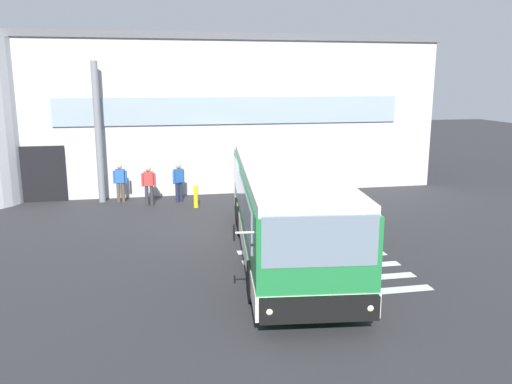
{
  "coord_description": "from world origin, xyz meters",
  "views": [
    {
      "loc": [
        -2.56,
        -17.28,
        5.17
      ],
      "look_at": [
        0.71,
        -0.73,
        1.5
      ],
      "focal_mm": 36.5,
      "sensor_mm": 36.0,
      "label": 1
    }
  ],
  "objects_px": {
    "bus_main_foreground": "(285,211)",
    "passenger_at_curb_edge": "(179,180)",
    "entry_support_column": "(98,133)",
    "passenger_near_column": "(120,181)",
    "safety_bollard_yellow": "(196,197)",
    "passenger_by_doorway": "(149,183)"
  },
  "relations": [
    {
      "from": "entry_support_column",
      "to": "passenger_at_curb_edge",
      "type": "distance_m",
      "value": 3.88
    },
    {
      "from": "bus_main_foreground",
      "to": "passenger_near_column",
      "type": "bearing_deg",
      "value": 123.29
    },
    {
      "from": "passenger_near_column",
      "to": "safety_bollard_yellow",
      "type": "relative_size",
      "value": 1.86
    },
    {
      "from": "passenger_by_doorway",
      "to": "safety_bollard_yellow",
      "type": "height_order",
      "value": "passenger_by_doorway"
    },
    {
      "from": "passenger_near_column",
      "to": "entry_support_column",
      "type": "bearing_deg",
      "value": 164.22
    },
    {
      "from": "entry_support_column",
      "to": "safety_bollard_yellow",
      "type": "bearing_deg",
      "value": -24.91
    },
    {
      "from": "passenger_near_column",
      "to": "passenger_by_doorway",
      "type": "distance_m",
      "value": 1.46
    },
    {
      "from": "bus_main_foreground",
      "to": "safety_bollard_yellow",
      "type": "distance_m",
      "value": 6.76
    },
    {
      "from": "entry_support_column",
      "to": "passenger_by_doorway",
      "type": "relative_size",
      "value": 3.53
    },
    {
      "from": "passenger_by_doorway",
      "to": "passenger_at_curb_edge",
      "type": "distance_m",
      "value": 1.32
    },
    {
      "from": "passenger_at_curb_edge",
      "to": "entry_support_column",
      "type": "bearing_deg",
      "value": 169.0
    },
    {
      "from": "entry_support_column",
      "to": "passenger_at_curb_edge",
      "type": "xyz_separation_m",
      "value": [
        3.25,
        -0.63,
        -2.03
      ]
    },
    {
      "from": "entry_support_column",
      "to": "passenger_near_column",
      "type": "height_order",
      "value": "entry_support_column"
    },
    {
      "from": "bus_main_foreground",
      "to": "passenger_at_curb_edge",
      "type": "distance_m",
      "value": 8.02
    },
    {
      "from": "bus_main_foreground",
      "to": "passenger_near_column",
      "type": "xyz_separation_m",
      "value": [
        -5.21,
        7.93,
        -0.4
      ]
    },
    {
      "from": "bus_main_foreground",
      "to": "safety_bollard_yellow",
      "type": "bearing_deg",
      "value": 108.54
    },
    {
      "from": "entry_support_column",
      "to": "passenger_at_curb_edge",
      "type": "bearing_deg",
      "value": -11.0
    },
    {
      "from": "entry_support_column",
      "to": "passenger_near_column",
      "type": "distance_m",
      "value": 2.19
    },
    {
      "from": "bus_main_foreground",
      "to": "passenger_near_column",
      "type": "relative_size",
      "value": 6.46
    },
    {
      "from": "passenger_by_doorway",
      "to": "passenger_at_curb_edge",
      "type": "bearing_deg",
      "value": 18.66
    },
    {
      "from": "safety_bollard_yellow",
      "to": "passenger_near_column",
      "type": "bearing_deg",
      "value": 152.9
    },
    {
      "from": "bus_main_foreground",
      "to": "passenger_by_doorway",
      "type": "relative_size",
      "value": 6.46
    }
  ]
}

